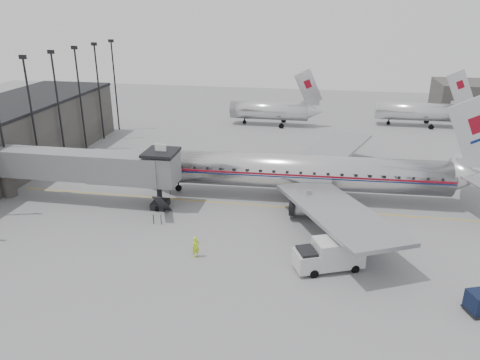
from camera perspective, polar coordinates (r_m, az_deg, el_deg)
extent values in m
plane|color=slate|center=(46.66, -0.28, -5.95)|extent=(160.00, 160.00, 0.00)
cube|color=gold|center=(51.65, 4.22, -3.23)|extent=(60.00, 0.15, 0.01)
cube|color=slate|center=(56.04, -22.28, 1.89)|extent=(12.00, 2.80, 3.00)
cube|color=slate|center=(51.85, -13.82, 1.41)|extent=(8.00, 3.00, 3.10)
cube|color=slate|center=(50.75, -9.50, 1.31)|extent=(3.20, 3.60, 3.20)
cube|color=black|center=(50.15, -9.63, 3.35)|extent=(3.40, 3.80, 0.30)
cube|color=white|center=(50.00, -9.66, 3.90)|extent=(1.20, 0.15, 0.80)
cylinder|color=black|center=(51.53, -9.77, -1.86)|extent=(0.56, 0.56, 2.80)
cube|color=black|center=(51.94, -9.70, -2.93)|extent=(1.60, 2.20, 0.70)
cylinder|color=black|center=(51.11, -10.07, -3.42)|extent=(0.30, 0.60, 0.60)
cylinder|color=black|center=(52.82, -9.34, -2.54)|extent=(0.30, 0.60, 0.60)
cylinder|color=#3A3835|center=(60.02, -26.36, -0.49)|extent=(1.60, 1.60, 2.80)
cube|color=black|center=(49.16, -9.46, -2.87)|extent=(0.90, 3.20, 2.90)
cylinder|color=black|center=(58.60, -27.09, 5.21)|extent=(0.24, 0.24, 15.00)
cylinder|color=black|center=(63.32, -23.94, 6.75)|extent=(0.24, 0.24, 15.00)
cube|color=black|center=(62.13, -24.97, 13.44)|extent=(0.90, 0.25, 0.50)
cylinder|color=black|center=(68.23, -21.22, 8.05)|extent=(0.24, 0.24, 15.00)
cube|color=black|center=(67.13, -22.07, 14.28)|extent=(0.90, 0.25, 0.50)
cylinder|color=black|center=(73.31, -18.85, 9.16)|extent=(0.24, 0.24, 15.00)
cube|color=black|center=(72.29, -19.56, 14.97)|extent=(0.90, 0.25, 0.50)
cylinder|color=black|center=(78.52, -16.78, 10.12)|extent=(0.24, 0.24, 15.00)
cube|color=black|center=(77.57, -17.38, 15.55)|extent=(0.90, 0.25, 0.50)
cylinder|color=black|center=(83.83, -14.96, 10.94)|extent=(0.24, 0.24, 15.00)
cube|color=black|center=(82.94, -15.46, 16.03)|extent=(0.90, 0.25, 0.50)
cylinder|color=silver|center=(85.48, 3.57, 8.43)|extent=(14.00, 3.20, 3.20)
cube|color=silver|center=(84.14, 8.32, 11.11)|extent=(5.17, 0.26, 6.52)
cylinder|color=black|center=(86.58, 0.56, 7.20)|extent=(0.24, 0.24, 1.00)
cylinder|color=silver|center=(90.35, 20.64, 7.82)|extent=(14.00, 3.20, 3.20)
cube|color=silver|center=(91.04, 25.26, 10.10)|extent=(5.17, 0.26, 6.52)
cylinder|color=black|center=(90.10, 17.65, 6.77)|extent=(0.24, 0.24, 1.00)
cylinder|color=silver|center=(53.06, 7.88, 0.97)|extent=(31.69, 5.05, 3.89)
cone|color=silver|center=(55.76, -10.25, 1.83)|extent=(3.30, 4.01, 3.89)
cone|color=silver|center=(55.87, 26.33, 0.41)|extent=(4.34, 3.85, 3.70)
cube|color=maroon|center=(52.97, 7.90, 1.24)|extent=(31.69, 5.10, 0.19)
cube|color=navy|center=(53.06, 7.88, 0.99)|extent=(31.69, 5.10, 0.11)
cube|color=silver|center=(54.44, 26.82, 5.20)|extent=(6.46, 0.55, 8.09)
cube|color=gray|center=(62.24, 10.89, 3.51)|extent=(11.65, 17.78, 1.25)
cube|color=gray|center=(44.53, 11.77, -3.75)|extent=(12.60, 17.66, 1.25)
cylinder|color=gray|center=(58.77, 8.39, 1.26)|extent=(3.66, 2.34, 2.21)
cylinder|color=gray|center=(48.59, 8.32, -3.06)|extent=(3.66, 2.34, 2.21)
cylinder|color=black|center=(55.87, -7.52, -0.68)|extent=(0.21, 0.21, 1.37)
cylinder|color=black|center=(56.52, 9.93, -0.50)|extent=(0.27, 0.27, 1.47)
cylinder|color=black|center=(56.62, 9.91, -0.75)|extent=(1.07, 0.41, 1.05)
cylinder|color=black|center=(51.46, 10.05, -2.71)|extent=(0.27, 0.27, 1.47)
cylinder|color=black|center=(51.57, 10.03, -2.98)|extent=(1.07, 0.41, 1.05)
cube|color=#BBBBBD|center=(40.40, 11.89, -8.58)|extent=(4.59, 3.63, 2.35)
cube|color=#BBBBBD|center=(39.64, 8.08, -9.68)|extent=(2.48, 2.66, 1.57)
cube|color=black|center=(39.30, 8.13, -8.84)|extent=(1.98, 2.28, 0.67)
cylinder|color=black|center=(39.32, 9.01, -11.22)|extent=(0.77, 0.54, 0.72)
cylinder|color=black|center=(40.91, 7.99, -9.78)|extent=(0.77, 0.54, 0.72)
cylinder|color=black|center=(40.64, 13.82, -10.45)|extent=(0.77, 0.54, 0.72)
cylinder|color=black|center=(42.19, 12.63, -9.09)|extent=(0.77, 0.54, 0.72)
cylinder|color=black|center=(38.44, 26.83, -14.70)|extent=(0.33, 0.22, 0.31)
cylinder|color=black|center=(39.22, 25.75, -13.75)|extent=(0.33, 0.22, 0.31)
imported|color=#C3E91B|center=(41.59, -5.41, -8.14)|extent=(0.83, 0.81, 1.93)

